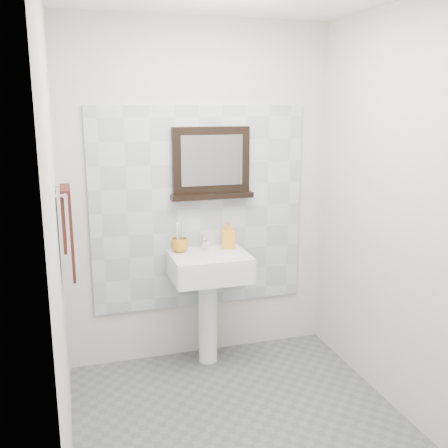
# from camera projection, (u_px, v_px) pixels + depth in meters

# --- Properties ---
(floor) EXTENTS (2.00, 2.20, 0.01)m
(floor) POSITION_uv_depth(u_px,v_px,m) (246.00, 431.00, 3.13)
(floor) COLOR #585B5D
(floor) RESTS_ON ground
(back_wall) EXTENTS (2.00, 0.01, 2.50)m
(back_wall) POSITION_uv_depth(u_px,v_px,m) (199.00, 195.00, 3.87)
(back_wall) COLOR silver
(back_wall) RESTS_ON ground
(front_wall) EXTENTS (2.00, 0.01, 2.50)m
(front_wall) POSITION_uv_depth(u_px,v_px,m) (354.00, 300.00, 1.82)
(front_wall) COLOR silver
(front_wall) RESTS_ON ground
(left_wall) EXTENTS (0.01, 2.20, 2.50)m
(left_wall) POSITION_uv_depth(u_px,v_px,m) (56.00, 242.00, 2.56)
(left_wall) COLOR silver
(left_wall) RESTS_ON ground
(right_wall) EXTENTS (0.01, 2.20, 2.50)m
(right_wall) POSITION_uv_depth(u_px,v_px,m) (406.00, 217.00, 3.13)
(right_wall) COLOR silver
(right_wall) RESTS_ON ground
(splashback) EXTENTS (1.60, 0.02, 1.50)m
(splashback) POSITION_uv_depth(u_px,v_px,m) (200.00, 208.00, 3.88)
(splashback) COLOR #B3BDC2
(splashback) RESTS_ON back_wall
(pedestal_sink) EXTENTS (0.55, 0.44, 0.96)m
(pedestal_sink) POSITION_uv_depth(u_px,v_px,m) (209.00, 278.00, 3.79)
(pedestal_sink) COLOR white
(pedestal_sink) RESTS_ON ground
(toothbrush_cup) EXTENTS (0.16, 0.16, 0.10)m
(toothbrush_cup) POSITION_uv_depth(u_px,v_px,m) (180.00, 245.00, 3.79)
(toothbrush_cup) COLOR orange
(toothbrush_cup) RESTS_ON pedestal_sink
(toothbrushes) EXTENTS (0.05, 0.04, 0.21)m
(toothbrushes) POSITION_uv_depth(u_px,v_px,m) (179.00, 235.00, 3.77)
(toothbrushes) COLOR white
(toothbrushes) RESTS_ON toothbrush_cup
(soap_dispenser) EXTENTS (0.11, 0.11, 0.21)m
(soap_dispenser) POSITION_uv_depth(u_px,v_px,m) (228.00, 234.00, 3.88)
(soap_dispenser) COLOR orange
(soap_dispenser) RESTS_ON pedestal_sink
(framed_mirror) EXTENTS (0.61, 0.11, 0.52)m
(framed_mirror) POSITION_uv_depth(u_px,v_px,m) (211.00, 165.00, 3.80)
(framed_mirror) COLOR black
(framed_mirror) RESTS_ON back_wall
(towel_bar) EXTENTS (0.07, 0.40, 0.03)m
(towel_bar) POSITION_uv_depth(u_px,v_px,m) (64.00, 190.00, 3.08)
(towel_bar) COLOR silver
(towel_bar) RESTS_ON left_wall
(hand_towel) EXTENTS (0.06, 0.30, 0.55)m
(hand_towel) POSITION_uv_depth(u_px,v_px,m) (68.00, 225.00, 3.13)
(hand_towel) COLOR black
(hand_towel) RESTS_ON towel_bar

